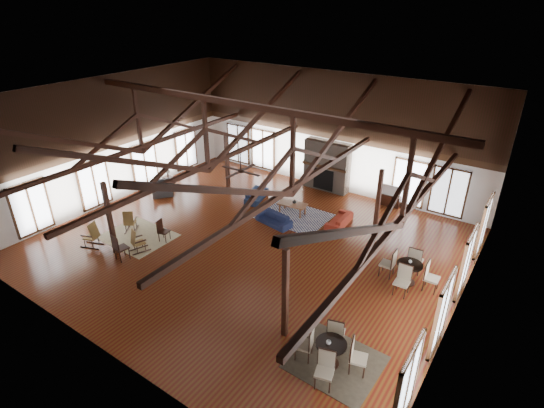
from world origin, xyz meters
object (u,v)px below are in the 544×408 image
Objects in this scene: sofa_orange at (339,220)px; armchair at (162,188)px; tv_console at (389,200)px; coffee_table at (292,205)px; sofa_navy_front at (274,219)px; sofa_navy_left at (256,195)px; cafe_table_near at (331,350)px; cafe_table_far at (409,270)px.

sofa_orange is 9.18m from armchair.
coffee_table is at bearing -134.86° from tv_console.
sofa_navy_left is at bearing 153.08° from sofa_navy_front.
sofa_orange is at bearing 114.50° from cafe_table_near.
sofa_navy_front is 2.91m from sofa_orange.
cafe_table_far reaches higher than cafe_table_near.
sofa_navy_left is 6.50m from tv_console.
cafe_table_far is at bearing 55.80° from sofa_orange.
cafe_table_far reaches higher than sofa_orange.
cafe_table_near reaches higher than coffee_table.
coffee_table is 4.84m from tv_console.
cafe_table_near reaches higher than armchair.
sofa_orange is (4.57, 0.00, 0.00)m from sofa_navy_left.
coffee_table is 6.89m from armchair.
sofa_orange is at bearing -0.63° from coffee_table.
sofa_orange is (2.43, 1.60, 0.00)m from sofa_navy_front.
coffee_table reaches higher than sofa_orange.
coffee_table is 6.58m from cafe_table_far.
sofa_navy_front is at bearing -45.89° from armchair.
sofa_orange is at bearing 148.02° from cafe_table_far.
armchair is (-4.34, -2.25, 0.10)m from sofa_navy_left.
sofa_navy_left is 8.81m from cafe_table_far.
cafe_table_far is at bearing -63.54° from tv_console.
armchair reaches higher than sofa_orange.
armchair reaches higher than sofa_navy_front.
tv_console is (3.41, 3.43, -0.18)m from coffee_table.
sofa_orange is 8.06m from cafe_table_near.
sofa_navy_front is at bearing -102.10° from coffee_table.
tv_console is (5.67, 3.18, 0.03)m from sofa_navy_left.
sofa_navy_left is 1.54× the size of tv_console.
armchair is 0.51× the size of cafe_table_far.
armchair is at bearing -151.52° from tv_console.
sofa_navy_left is at bearing -150.72° from tv_console.
sofa_orange reaches higher than sofa_navy_left.
tv_console is (1.11, 3.18, 0.02)m from sofa_orange.
tv_console is at bearing 102.01° from cafe_table_near.
cafe_table_near is at bearing -77.99° from tv_console.
sofa_navy_left is 1.57× the size of armchair.
armchair is (-8.90, -2.25, 0.10)m from sofa_orange.
cafe_table_far reaches higher than armchair.
cafe_table_near is 0.99× the size of cafe_table_far.
armchair is 12.80m from cafe_table_far.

